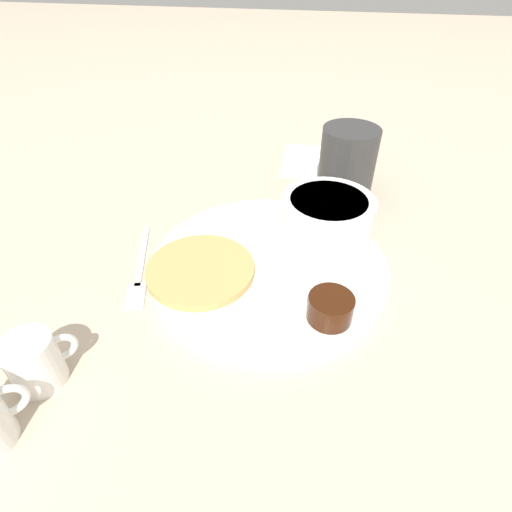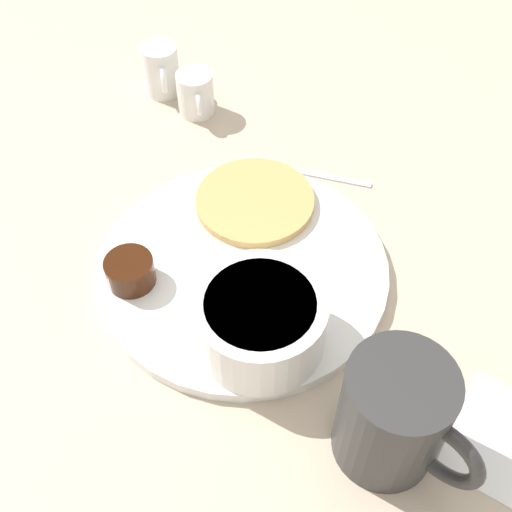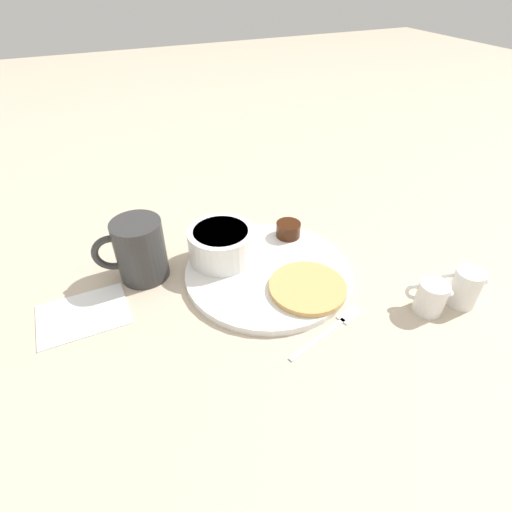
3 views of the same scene
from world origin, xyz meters
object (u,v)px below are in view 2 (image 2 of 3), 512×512
object	(u,v)px
bowl	(260,320)
fork	(289,169)
plate	(244,268)
coffee_mug	(395,417)
creamer_pitcher_near	(196,93)
creamer_pitcher_far	(161,70)

from	to	relation	value
bowl	fork	xyz separation A→B (m)	(-0.10, 0.21, -0.04)
plate	coffee_mug	bearing A→B (deg)	-23.46
bowl	creamer_pitcher_near	size ratio (longest dim) A/B	2.11
coffee_mug	fork	xyz separation A→B (m)	(-0.23, 0.23, -0.05)
bowl	fork	distance (m)	0.23
creamer_pitcher_near	fork	world-z (taller)	creamer_pitcher_near
fork	creamer_pitcher_far	bearing A→B (deg)	170.30
plate	creamer_pitcher_near	xyz separation A→B (m)	(-0.18, 0.17, 0.02)
coffee_mug	fork	world-z (taller)	coffee_mug
bowl	coffee_mug	distance (m)	0.13
plate	creamer_pitcher_far	world-z (taller)	creamer_pitcher_far
plate	creamer_pitcher_far	distance (m)	0.30
coffee_mug	plate	bearing A→B (deg)	156.54
plate	creamer_pitcher_near	world-z (taller)	creamer_pitcher_near
plate	fork	xyz separation A→B (m)	(-0.04, 0.15, -0.00)
bowl	fork	world-z (taller)	bowl
bowl	creamer_pitcher_near	world-z (taller)	bowl
coffee_mug	bowl	bearing A→B (deg)	170.59
plate	coffee_mug	distance (m)	0.21
coffee_mug	creamer_pitcher_far	world-z (taller)	coffee_mug
creamer_pitcher_near	creamer_pitcher_far	world-z (taller)	creamer_pitcher_far
fork	bowl	bearing A→B (deg)	-64.71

